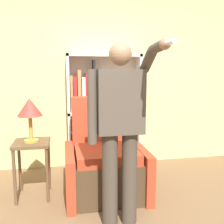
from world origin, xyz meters
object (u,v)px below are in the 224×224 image
table_lamp (30,109)px  armchair (105,163)px  bookcase (96,116)px  person_standing (120,124)px  side_table (32,153)px

table_lamp → armchair: bearing=-2.5°
bookcase → person_standing: 1.56m
person_standing → side_table: person_standing is taller
bookcase → person_standing: person_standing is taller
table_lamp → person_standing: bearing=-39.4°
side_table → bookcase: bearing=43.6°
bookcase → person_standing: bearing=-88.5°
bookcase → side_table: bearing=-136.4°
armchair → side_table: size_ratio=1.72×
armchair → person_standing: 0.94m
bookcase → armchair: bearing=-89.7°
armchair → side_table: 0.88m
person_standing → armchair: bearing=92.9°
bookcase → table_lamp: 1.21m
armchair → side_table: armchair is taller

